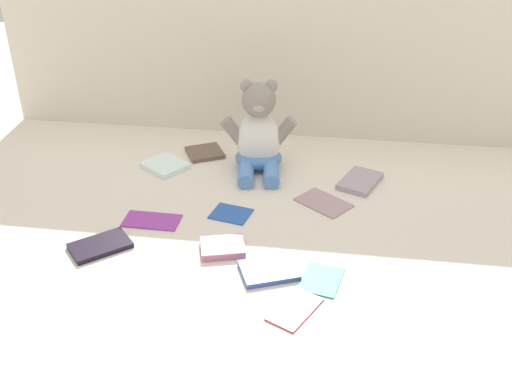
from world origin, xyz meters
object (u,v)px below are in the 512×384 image
object	(u,v)px
book_case_5	(205,153)
book_case_7	(269,270)
book_case_0	(324,202)
book_case_6	(100,246)
teddy_bear	(259,137)
book_case_8	(231,213)
book_case_2	(165,166)
book_case_10	(321,279)
book_case_1	(222,247)
book_case_9	(360,181)
book_case_3	(152,220)
book_case_4	(295,308)

from	to	relation	value
book_case_5	book_case_7	xyz separation A→B (m)	(0.26, -0.54, -0.00)
book_case_0	book_case_6	distance (m)	0.56
teddy_bear	book_case_0	xyz separation A→B (m)	(0.19, -0.17, -0.09)
teddy_bear	book_case_8	xyz separation A→B (m)	(-0.03, -0.26, -0.09)
book_case_2	book_case_10	bearing A→B (deg)	-98.80
book_case_1	book_case_10	distance (m)	0.24
book_case_9	book_case_10	xyz separation A→B (m)	(-0.08, -0.43, -0.00)
book_case_0	book_case_6	size ratio (longest dim) A/B	1.00
book_case_5	book_case_8	bearing A→B (deg)	-4.51
book_case_7	book_case_2	bearing A→B (deg)	-163.88
book_case_5	book_case_10	bearing A→B (deg)	6.52
teddy_bear	book_case_6	bearing A→B (deg)	-132.48
book_case_3	book_case_6	bearing A→B (deg)	-33.04
book_case_2	book_case_4	xyz separation A→B (m)	(0.41, -0.55, -0.00)
book_case_8	book_case_3	bearing A→B (deg)	120.09
book_case_9	book_case_6	bearing A→B (deg)	56.15
book_case_8	book_case_4	bearing A→B (deg)	-138.02
book_case_1	book_case_5	distance (m)	0.49
book_case_0	book_case_8	world-z (taller)	book_case_0
book_case_6	book_case_9	size ratio (longest dim) A/B	1.00
book_case_5	book_case_6	size ratio (longest dim) A/B	0.75
book_case_2	book_case_4	world-z (taller)	book_case_2
book_case_9	book_case_2	bearing A→B (deg)	21.26
book_case_0	book_case_5	bearing A→B (deg)	94.08
book_case_0	book_case_8	distance (m)	0.24
book_case_1	book_case_3	xyz separation A→B (m)	(-0.19, 0.10, -0.00)
book_case_9	book_case_7	bearing A→B (deg)	88.06
teddy_bear	book_case_0	size ratio (longest dim) A/B	1.94
book_case_1	book_case_3	distance (m)	0.22
book_case_1	book_case_7	bearing A→B (deg)	-136.00
book_case_2	book_case_6	size ratio (longest dim) A/B	0.86
book_case_1	book_case_2	xyz separation A→B (m)	(-0.24, 0.37, -0.00)
book_case_0	book_case_3	distance (m)	0.43
book_case_0	book_case_8	bearing A→B (deg)	147.69
book_case_6	book_case_10	world-z (taller)	book_case_6
book_case_1	book_case_6	xyz separation A→B (m)	(-0.28, -0.03, -0.00)
book_case_0	book_case_2	world-z (taller)	book_case_2
book_case_3	book_case_4	size ratio (longest dim) A/B	1.14
book_case_1	book_case_4	distance (m)	0.25
book_case_4	book_case_6	distance (m)	0.48
book_case_0	book_case_9	xyz separation A→B (m)	(0.09, 0.12, 0.00)
book_case_3	book_case_5	bearing A→B (deg)	173.48
book_case_6	book_case_9	world-z (taller)	book_case_9
book_case_1	book_case_2	size ratio (longest dim) A/B	0.87
book_case_10	book_case_1	bearing A→B (deg)	-6.50
book_case_3	book_case_5	distance (m)	0.38
teddy_bear	book_case_3	distance (m)	0.39
book_case_2	book_case_9	bearing A→B (deg)	-56.30
book_case_3	book_case_2	bearing A→B (deg)	-170.17
book_case_10	teddy_bear	bearing A→B (deg)	-55.59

